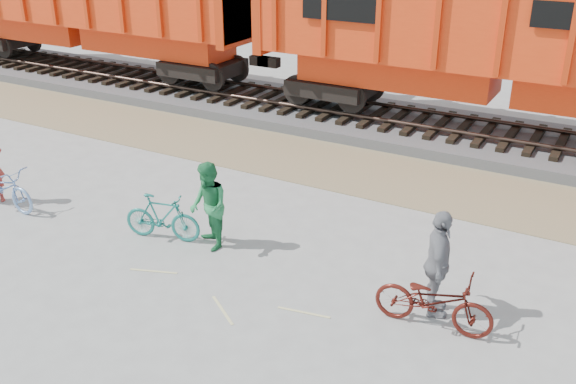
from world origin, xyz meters
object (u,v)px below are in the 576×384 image
Objects in this scene: bicycle_teal at (162,217)px; bicycle_blue at (3,187)px; hopper_car_center at (513,37)px; bicycle_maroon at (434,301)px; person_woman at (438,264)px; person_man at (209,206)px.

bicycle_blue is at bearing 84.38° from bicycle_teal.
hopper_car_center reaches higher than bicycle_blue.
person_woman reaches higher than bicycle_maroon.
bicycle_maroon is at bearing 174.73° from person_woman.
hopper_car_center is at bearing -13.47° from person_woman.
bicycle_blue reaches higher than bicycle_teal.
bicycle_maroon is at bearing 33.24° from person_man.
person_woman is (5.48, 0.17, 0.44)m from bicycle_teal.
bicycle_teal is at bearing 83.38° from bicycle_maroon.
person_man is at bearing 80.37° from bicycle_maroon.
bicycle_blue is at bearing -132.67° from person_man.
hopper_car_center is at bearing -41.48° from bicycle_teal.
bicycle_blue is at bearing 87.74° from bicycle_maroon.
bicycle_blue is 9.48m from person_woman.
bicycle_teal is 0.85× the size of bicycle_maroon.
person_man is at bearing -79.70° from bicycle_blue.
bicycle_blue is 9.55m from bicycle_maroon.
person_woman is (-0.10, 0.40, 0.43)m from bicycle_maroon.
bicycle_maroon is 1.07× the size of person_man.
hopper_car_center reaches higher than person_woman.
bicycle_maroon is 0.59m from person_woman.
person_man is (4.97, 0.76, 0.38)m from bicycle_blue.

